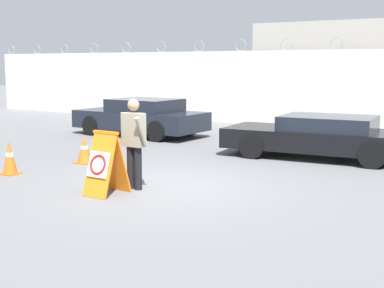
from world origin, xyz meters
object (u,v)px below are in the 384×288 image
object	(u,v)px
barricade_sign	(105,163)
security_guard	(134,139)
traffic_cone_near	(10,157)
parked_car_rear_sedan	(320,136)
parked_car_front_coupe	(141,117)
traffic_cone_mid	(85,150)

from	to	relation	value
barricade_sign	security_guard	world-z (taller)	security_guard
traffic_cone_near	parked_car_rear_sedan	size ratio (longest dim) A/B	0.16
security_guard	parked_car_rear_sedan	world-z (taller)	security_guard
security_guard	traffic_cone_near	bearing A→B (deg)	-172.28
security_guard	parked_car_front_coupe	size ratio (longest dim) A/B	0.38
traffic_cone_near	barricade_sign	bearing A→B (deg)	-5.94
traffic_cone_near	traffic_cone_mid	world-z (taller)	traffic_cone_near
traffic_cone_near	traffic_cone_mid	size ratio (longest dim) A/B	1.14
security_guard	traffic_cone_mid	world-z (taller)	security_guard
parked_car_rear_sedan	parked_car_front_coupe	bearing A→B (deg)	-14.02
barricade_sign	parked_car_front_coupe	world-z (taller)	parked_car_front_coupe
parked_car_rear_sedan	traffic_cone_mid	bearing A→B (deg)	33.98
barricade_sign	parked_car_front_coupe	bearing A→B (deg)	124.80
barricade_sign	traffic_cone_near	bearing A→B (deg)	176.53
barricade_sign	traffic_cone_mid	world-z (taller)	barricade_sign
parked_car_front_coupe	parked_car_rear_sedan	bearing A→B (deg)	172.46
traffic_cone_mid	parked_car_front_coupe	xyz separation A→B (m)	(-1.90, 4.84, 0.30)
traffic_cone_near	traffic_cone_mid	distance (m)	1.94
traffic_cone_near	traffic_cone_mid	xyz separation A→B (m)	(0.46, 1.88, -0.05)
barricade_sign	parked_car_front_coupe	size ratio (longest dim) A/B	0.26
traffic_cone_near	parked_car_front_coupe	xyz separation A→B (m)	(-1.44, 6.72, 0.26)
parked_car_rear_sedan	barricade_sign	bearing A→B (deg)	65.61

